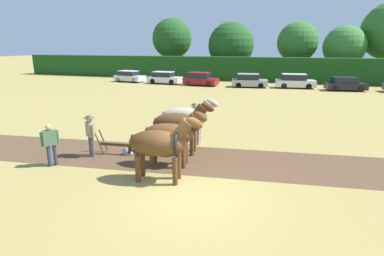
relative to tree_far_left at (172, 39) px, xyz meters
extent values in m
plane|color=#998447|center=(15.27, -37.59, -5.66)|extent=(240.00, 240.00, 0.00)
cube|color=brown|center=(8.86, -35.30, -5.66)|extent=(31.68, 7.16, 0.01)
cube|color=#194719|center=(15.27, -4.66, -4.09)|extent=(75.63, 1.99, 3.15)
cylinder|color=#423323|center=(0.00, 0.00, -3.67)|extent=(0.44, 0.44, 3.98)
sphere|color=#1E4C1E|center=(0.00, 0.00, 0.01)|extent=(6.16, 6.16, 6.16)
cylinder|color=#423323|center=(9.30, 0.52, -4.28)|extent=(0.44, 0.44, 2.76)
sphere|color=#1E4C1E|center=(9.30, 0.52, -1.02)|extent=(6.84, 6.84, 6.84)
cylinder|color=#4C3823|center=(18.76, 0.66, -3.89)|extent=(0.44, 0.44, 3.54)
sphere|color=#2D6628|center=(18.76, 0.66, -0.58)|extent=(5.60, 5.60, 5.60)
cylinder|color=#4C3823|center=(24.76, 0.05, -4.16)|extent=(0.44, 0.44, 3.00)
sphere|color=#387533|center=(24.76, 0.05, -1.16)|extent=(5.47, 5.47, 5.47)
ellipsoid|color=#513319|center=(13.82, -36.87, -4.29)|extent=(2.15, 1.20, 0.90)
cylinder|color=#513319|center=(14.45, -36.53, -5.18)|extent=(0.18, 0.18, 0.97)
cylinder|color=#513319|center=(14.52, -37.05, -5.18)|extent=(0.18, 0.18, 0.97)
cylinder|color=#513319|center=(13.13, -36.70, -5.18)|extent=(0.18, 0.18, 0.97)
cylinder|color=#513319|center=(13.20, -37.22, -5.18)|extent=(0.18, 0.18, 0.97)
cylinder|color=#513319|center=(14.69, -36.77, -3.80)|extent=(0.85, 0.52, 0.89)
ellipsoid|color=#513319|center=(15.09, -36.72, -3.52)|extent=(0.71, 0.34, 0.54)
cube|color=black|center=(14.87, -36.74, -3.61)|extent=(0.42, 0.13, 0.55)
cylinder|color=black|center=(12.86, -37.00, -4.39)|extent=(0.31, 0.16, 0.71)
torus|color=black|center=(14.53, -36.79, -4.22)|extent=(0.22, 0.92, 0.92)
ellipsoid|color=brown|center=(13.64, -35.43, -4.38)|extent=(2.07, 1.10, 0.81)
cylinder|color=brown|center=(14.25, -35.12, -5.20)|extent=(0.18, 0.18, 0.92)
cylinder|color=brown|center=(14.31, -35.59, -5.20)|extent=(0.18, 0.18, 0.92)
cylinder|color=brown|center=(12.98, -35.28, -5.20)|extent=(0.18, 0.18, 0.92)
cylinder|color=brown|center=(13.03, -35.75, -5.20)|extent=(0.18, 0.18, 0.92)
cylinder|color=brown|center=(14.48, -35.33, -3.92)|extent=(0.79, 0.48, 0.84)
ellipsoid|color=brown|center=(14.87, -35.28, -3.64)|extent=(0.71, 0.34, 0.54)
cube|color=gray|center=(14.65, -35.31, -3.74)|extent=(0.41, 0.13, 0.53)
cylinder|color=gray|center=(12.71, -35.55, -4.46)|extent=(0.31, 0.16, 0.71)
torus|color=black|center=(14.33, -35.35, -4.31)|extent=(0.21, 0.85, 0.84)
ellipsoid|color=#513319|center=(13.46, -33.99, -4.35)|extent=(2.28, 1.25, 0.93)
cylinder|color=#513319|center=(14.13, -33.64, -5.21)|extent=(0.18, 0.18, 0.90)
cylinder|color=#513319|center=(14.20, -34.17, -5.21)|extent=(0.18, 0.18, 0.90)
cylinder|color=#513319|center=(12.73, -33.81, -5.21)|extent=(0.18, 0.18, 0.90)
cylinder|color=#513319|center=(12.80, -34.35, -5.21)|extent=(0.18, 0.18, 0.90)
cylinder|color=#513319|center=(14.38, -33.88, -3.86)|extent=(0.86, 0.54, 0.89)
ellipsoid|color=#513319|center=(14.78, -33.83, -3.57)|extent=(0.71, 0.34, 0.54)
cube|color=gray|center=(14.56, -33.86, -3.66)|extent=(0.41, 0.13, 0.54)
cylinder|color=gray|center=(12.44, -34.12, -4.44)|extent=(0.31, 0.16, 0.71)
torus|color=black|center=(14.22, -33.90, -4.27)|extent=(0.23, 0.95, 0.95)
ellipsoid|color=#B2A38E|center=(13.28, -32.55, -4.38)|extent=(2.39, 1.23, 0.91)
cylinder|color=#B2A38E|center=(13.99, -32.20, -5.23)|extent=(0.18, 0.18, 0.88)
cylinder|color=#B2A38E|center=(14.05, -32.72, -5.23)|extent=(0.18, 0.18, 0.88)
cylinder|color=#B2A38E|center=(12.51, -32.39, -5.23)|extent=(0.18, 0.18, 0.88)
cylinder|color=#B2A38E|center=(12.58, -32.91, -5.23)|extent=(0.18, 0.18, 0.88)
cylinder|color=#B2A38E|center=(14.25, -32.43, -3.92)|extent=(0.81, 0.52, 0.84)
ellipsoid|color=#B2A38E|center=(14.62, -32.39, -3.65)|extent=(0.71, 0.34, 0.54)
cube|color=gray|center=(14.41, -32.41, -3.73)|extent=(0.39, 0.13, 0.51)
cylinder|color=gray|center=(12.20, -32.69, -4.48)|extent=(0.31, 0.16, 0.71)
torus|color=black|center=(14.08, -32.45, -4.31)|extent=(0.22, 0.93, 0.92)
cube|color=#4C331E|center=(10.95, -35.04, -5.21)|extent=(1.40, 0.27, 0.12)
cube|color=#939399|center=(11.51, -34.97, -5.56)|extent=(0.50, 0.26, 0.39)
cylinder|color=#4C331E|center=(10.30, -34.92, -5.11)|extent=(0.40, 0.11, 0.96)
cylinder|color=#4C331E|center=(10.35, -35.32, -5.11)|extent=(0.40, 0.11, 0.96)
cylinder|color=#4C4C4C|center=(10.03, -35.48, -5.23)|extent=(0.14, 0.14, 0.87)
cylinder|color=#4C4C4C|center=(10.22, -35.61, -5.23)|extent=(0.14, 0.14, 0.87)
cube|color=tan|center=(10.12, -35.54, -4.48)|extent=(0.54, 0.44, 0.62)
sphere|color=tan|center=(10.12, -35.54, -4.05)|extent=(0.24, 0.24, 0.24)
cylinder|color=tan|center=(9.87, -35.38, -4.50)|extent=(0.09, 0.09, 0.58)
cylinder|color=tan|center=(10.38, -35.71, -4.50)|extent=(0.09, 0.09, 0.58)
cylinder|color=#665B4C|center=(10.12, -35.54, -3.98)|extent=(0.45, 0.45, 0.02)
cylinder|color=#665B4C|center=(10.12, -35.54, -3.93)|extent=(0.22, 0.22, 0.10)
cylinder|color=#28334C|center=(13.29, -31.00, -5.25)|extent=(0.14, 0.14, 0.82)
cylinder|color=#28334C|center=(13.39, -31.19, -5.25)|extent=(0.14, 0.14, 0.82)
cube|color=tan|center=(13.34, -31.09, -4.55)|extent=(0.41, 0.52, 0.58)
sphere|color=tan|center=(13.34, -31.09, -4.14)|extent=(0.22, 0.22, 0.22)
cylinder|color=tan|center=(13.20, -30.85, -4.57)|extent=(0.09, 0.09, 0.55)
cylinder|color=tan|center=(13.48, -31.34, -4.57)|extent=(0.09, 0.09, 0.55)
cylinder|color=#665B4C|center=(13.34, -31.09, -4.08)|extent=(0.42, 0.42, 0.02)
cylinder|color=#665B4C|center=(13.34, -31.09, -4.03)|extent=(0.21, 0.21, 0.10)
cylinder|color=#28334C|center=(9.37, -36.85, -5.24)|extent=(0.14, 0.14, 0.86)
cylinder|color=#28334C|center=(9.23, -37.02, -5.24)|extent=(0.14, 0.14, 0.86)
cube|color=#4C6B4C|center=(9.30, -36.94, -4.51)|extent=(0.48, 0.51, 0.61)
sphere|color=tan|center=(9.30, -36.94, -4.08)|extent=(0.23, 0.23, 0.23)
cylinder|color=#4C6B4C|center=(9.49, -36.71, -4.53)|extent=(0.09, 0.09, 0.57)
cylinder|color=#4C6B4C|center=(9.11, -37.16, -4.53)|extent=(0.09, 0.09, 0.57)
cube|color=silver|center=(-1.91, -10.55, -5.16)|extent=(4.26, 2.38, 0.66)
cube|color=black|center=(-2.11, -10.51, -4.55)|extent=(2.64, 1.94, 0.55)
cube|color=silver|center=(-2.11, -10.51, -4.25)|extent=(2.64, 1.94, 0.06)
cylinder|color=black|center=(-0.55, -10.00, -5.35)|extent=(0.66, 0.32, 0.63)
cylinder|color=black|center=(-0.80, -11.50, -5.35)|extent=(0.66, 0.32, 0.63)
cylinder|color=black|center=(-3.02, -9.59, -5.35)|extent=(0.66, 0.32, 0.63)
cylinder|color=black|center=(-3.27, -11.09, -5.35)|extent=(0.66, 0.32, 0.63)
cube|color=silver|center=(3.26, -11.00, -5.14)|extent=(4.28, 2.03, 0.69)
cube|color=black|center=(3.05, -10.99, -4.51)|extent=(2.60, 1.74, 0.56)
cube|color=silver|center=(3.05, -10.99, -4.20)|extent=(2.60, 1.74, 0.06)
cylinder|color=black|center=(4.60, -10.32, -5.33)|extent=(0.67, 0.26, 0.66)
cylinder|color=black|center=(4.50, -11.85, -5.33)|extent=(0.67, 0.26, 0.66)
cylinder|color=black|center=(2.02, -10.15, -5.33)|extent=(0.67, 0.26, 0.66)
cylinder|color=black|center=(1.92, -11.68, -5.33)|extent=(0.67, 0.26, 0.66)
cube|color=maroon|center=(8.01, -11.25, -5.14)|extent=(4.18, 2.13, 0.72)
cube|color=black|center=(7.81, -11.24, -4.48)|extent=(2.56, 1.80, 0.61)
cube|color=maroon|center=(7.81, -11.24, -4.14)|extent=(2.56, 1.80, 0.06)
cylinder|color=black|center=(9.32, -10.60, -5.36)|extent=(0.62, 0.27, 0.61)
cylinder|color=black|center=(9.18, -12.14, -5.36)|extent=(0.62, 0.27, 0.61)
cylinder|color=black|center=(6.83, -10.37, -5.36)|extent=(0.62, 0.27, 0.61)
cylinder|color=black|center=(6.69, -11.91, -5.36)|extent=(0.62, 0.27, 0.61)
cube|color=#9E9EA8|center=(13.75, -11.12, -5.14)|extent=(4.16, 2.27, 0.71)
cube|color=black|center=(13.56, -11.15, -4.49)|extent=(2.57, 1.87, 0.60)
cube|color=#9E9EA8|center=(13.56, -11.15, -4.16)|extent=(2.57, 1.87, 0.06)
cylinder|color=black|center=(14.86, -10.21, -5.36)|extent=(0.63, 0.30, 0.61)
cylinder|color=black|center=(15.07, -11.69, -5.36)|extent=(0.63, 0.30, 0.61)
cylinder|color=black|center=(12.43, -10.56, -5.36)|extent=(0.63, 0.30, 0.61)
cylinder|color=black|center=(12.65, -12.04, -5.36)|extent=(0.63, 0.30, 0.61)
cube|color=silver|center=(18.72, -10.32, -5.12)|extent=(4.40, 2.28, 0.73)
cube|color=black|center=(18.51, -10.35, -4.45)|extent=(2.71, 1.88, 0.62)
cube|color=silver|center=(18.51, -10.35, -4.11)|extent=(2.71, 1.88, 0.06)
cylinder|color=black|center=(19.91, -9.40, -5.35)|extent=(0.66, 0.30, 0.63)
cylinder|color=black|center=(20.12, -10.90, -5.35)|extent=(0.66, 0.30, 0.63)
cylinder|color=black|center=(17.33, -9.75, -5.35)|extent=(0.66, 0.30, 0.63)
cylinder|color=black|center=(17.53, -11.25, -5.35)|extent=(0.66, 0.30, 0.63)
cube|color=black|center=(23.75, -10.82, -5.17)|extent=(4.18, 2.36, 0.66)
cube|color=black|center=(23.55, -10.85, -4.57)|extent=(2.59, 1.93, 0.55)
cube|color=black|center=(23.55, -10.85, -4.26)|extent=(2.59, 1.93, 0.06)
cylinder|color=black|center=(24.83, -9.87, -5.36)|extent=(0.64, 0.32, 0.61)
cylinder|color=black|center=(25.08, -11.37, -5.36)|extent=(0.64, 0.32, 0.61)
cylinder|color=black|center=(22.41, -10.27, -5.36)|extent=(0.64, 0.32, 0.61)
cylinder|color=black|center=(22.66, -11.77, -5.36)|extent=(0.64, 0.32, 0.61)
camera|label=1|loc=(17.90, -45.79, -1.07)|focal=28.00mm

